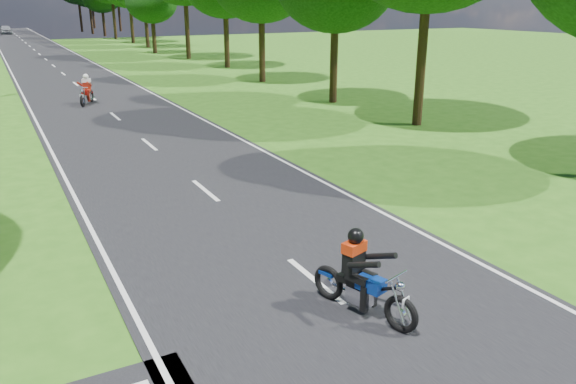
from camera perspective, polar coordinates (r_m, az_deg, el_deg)
ground at (r=9.31m, az=9.17°, el=-14.02°), size 160.00×160.00×0.00m
main_road at (r=56.57m, az=-23.39°, el=12.26°), size 7.00×140.00×0.02m
road_markings at (r=54.70m, az=-23.34°, el=12.10°), size 7.40×140.00×0.01m
rider_near_blue at (r=9.39m, az=7.72°, el=-8.22°), size 1.12×1.90×1.50m
rider_far_red at (r=30.64m, az=-19.84°, el=9.78°), size 1.31×1.91×1.52m
distant_car at (r=103.60m, az=-26.78°, el=14.53°), size 1.85×4.23×1.42m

